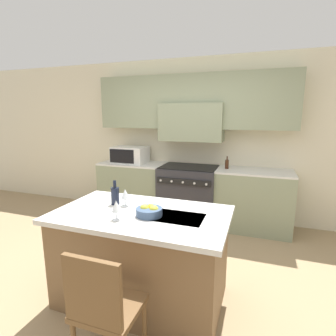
{
  "coord_description": "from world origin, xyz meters",
  "views": [
    {
      "loc": [
        1.05,
        -2.29,
        1.77
      ],
      "look_at": [
        0.04,
        0.64,
        1.14
      ],
      "focal_mm": 28.0,
      "sensor_mm": 36.0,
      "label": 1
    }
  ],
  "objects_px": {
    "range_stove": "(189,194)",
    "oil_bottle_on_counter": "(227,164)",
    "wine_glass_far": "(125,195)",
    "island_chair": "(103,307)",
    "microwave": "(130,155)",
    "fruit_bowl": "(149,211)",
    "wine_glass_near": "(116,207)",
    "wine_bottle": "(115,195)"
  },
  "relations": [
    {
      "from": "island_chair",
      "to": "oil_bottle_on_counter",
      "type": "bearing_deg",
      "value": 81.08
    },
    {
      "from": "microwave",
      "to": "wine_glass_near",
      "type": "xyz_separation_m",
      "value": [
        1.03,
        -2.25,
        -0.08
      ]
    },
    {
      "from": "island_chair",
      "to": "fruit_bowl",
      "type": "relative_size",
      "value": 3.99
    },
    {
      "from": "island_chair",
      "to": "wine_glass_far",
      "type": "xyz_separation_m",
      "value": [
        -0.31,
        0.9,
        0.47
      ]
    },
    {
      "from": "wine_bottle",
      "to": "oil_bottle_on_counter",
      "type": "xyz_separation_m",
      "value": [
        0.87,
        1.92,
        0.03
      ]
    },
    {
      "from": "wine_glass_near",
      "to": "wine_glass_far",
      "type": "distance_m",
      "value": 0.35
    },
    {
      "from": "wine_bottle",
      "to": "wine_glass_near",
      "type": "relative_size",
      "value": 1.42
    },
    {
      "from": "island_chair",
      "to": "wine_glass_near",
      "type": "height_order",
      "value": "wine_glass_near"
    },
    {
      "from": "wine_bottle",
      "to": "oil_bottle_on_counter",
      "type": "distance_m",
      "value": 2.11
    },
    {
      "from": "island_chair",
      "to": "wine_bottle",
      "type": "height_order",
      "value": "wine_bottle"
    },
    {
      "from": "wine_glass_far",
      "to": "fruit_bowl",
      "type": "distance_m",
      "value": 0.36
    },
    {
      "from": "range_stove",
      "to": "microwave",
      "type": "height_order",
      "value": "microwave"
    },
    {
      "from": "wine_glass_far",
      "to": "oil_bottle_on_counter",
      "type": "xyz_separation_m",
      "value": [
        0.75,
        1.93,
        0.01
      ]
    },
    {
      "from": "wine_bottle",
      "to": "wine_glass_far",
      "type": "xyz_separation_m",
      "value": [
        0.12,
        -0.01,
        0.02
      ]
    },
    {
      "from": "range_stove",
      "to": "wine_glass_near",
      "type": "relative_size",
      "value": 5.48
    },
    {
      "from": "wine_glass_far",
      "to": "microwave",
      "type": "bearing_deg",
      "value": 115.93
    },
    {
      "from": "wine_glass_far",
      "to": "wine_bottle",
      "type": "bearing_deg",
      "value": 174.96
    },
    {
      "from": "wine_glass_near",
      "to": "range_stove",
      "type": "bearing_deg",
      "value": 88.68
    },
    {
      "from": "microwave",
      "to": "fruit_bowl",
      "type": "relative_size",
      "value": 2.47
    },
    {
      "from": "microwave",
      "to": "island_chair",
      "type": "relative_size",
      "value": 0.62
    },
    {
      "from": "range_stove",
      "to": "microwave",
      "type": "relative_size",
      "value": 1.63
    },
    {
      "from": "oil_bottle_on_counter",
      "to": "wine_bottle",
      "type": "bearing_deg",
      "value": -114.37
    },
    {
      "from": "island_chair",
      "to": "oil_bottle_on_counter",
      "type": "relative_size",
      "value": 4.79
    },
    {
      "from": "range_stove",
      "to": "fruit_bowl",
      "type": "bearing_deg",
      "value": -85.16
    },
    {
      "from": "range_stove",
      "to": "wine_glass_far",
      "type": "bearing_deg",
      "value": -94.43
    },
    {
      "from": "microwave",
      "to": "fruit_bowl",
      "type": "xyz_separation_m",
      "value": [
        1.25,
        -2.07,
        -0.15
      ]
    },
    {
      "from": "microwave",
      "to": "wine_bottle",
      "type": "height_order",
      "value": "microwave"
    },
    {
      "from": "microwave",
      "to": "wine_glass_far",
      "type": "relative_size",
      "value": 3.37
    },
    {
      "from": "island_chair",
      "to": "oil_bottle_on_counter",
      "type": "height_order",
      "value": "oil_bottle_on_counter"
    },
    {
      "from": "range_stove",
      "to": "wine_glass_far",
      "type": "xyz_separation_m",
      "value": [
        -0.15,
        -1.9,
        0.53
      ]
    },
    {
      "from": "wine_bottle",
      "to": "wine_glass_near",
      "type": "bearing_deg",
      "value": -58.1
    },
    {
      "from": "wine_glass_far",
      "to": "fruit_bowl",
      "type": "height_order",
      "value": "wine_glass_far"
    },
    {
      "from": "microwave",
      "to": "island_chair",
      "type": "bearing_deg",
      "value": -66.29
    },
    {
      "from": "wine_bottle",
      "to": "fruit_bowl",
      "type": "distance_m",
      "value": 0.47
    },
    {
      "from": "fruit_bowl",
      "to": "wine_glass_near",
      "type": "bearing_deg",
      "value": -141.54
    },
    {
      "from": "wine_glass_far",
      "to": "fruit_bowl",
      "type": "bearing_deg",
      "value": -26.02
    },
    {
      "from": "microwave",
      "to": "oil_bottle_on_counter",
      "type": "height_order",
      "value": "microwave"
    },
    {
      "from": "range_stove",
      "to": "island_chair",
      "type": "height_order",
      "value": "range_stove"
    },
    {
      "from": "wine_glass_near",
      "to": "fruit_bowl",
      "type": "bearing_deg",
      "value": 38.46
    },
    {
      "from": "wine_bottle",
      "to": "wine_glass_near",
      "type": "distance_m",
      "value": 0.41
    },
    {
      "from": "range_stove",
      "to": "oil_bottle_on_counter",
      "type": "xyz_separation_m",
      "value": [
        0.6,
        0.03,
        0.54
      ]
    },
    {
      "from": "range_stove",
      "to": "wine_glass_far",
      "type": "height_order",
      "value": "wine_glass_far"
    }
  ]
}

